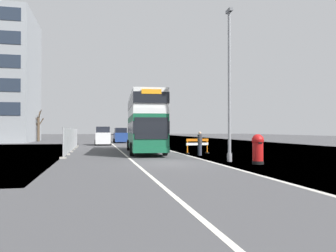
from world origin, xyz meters
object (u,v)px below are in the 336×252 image
at_px(car_receding_mid, 120,136).
at_px(double_decker_bus, 145,122).
at_px(lamppost_foreground, 229,89).
at_px(car_oncoming_near, 103,136).
at_px(pedestrian_at_kerb, 200,143).
at_px(red_pillar_postbox, 258,148).
at_px(roadworks_barrier, 197,144).

bearing_deg(car_receding_mid, double_decker_bus, -88.99).
bearing_deg(lamppost_foreground, double_decker_bus, 112.72).
bearing_deg(car_receding_mid, car_oncoming_near, -110.29).
bearing_deg(car_receding_mid, pedestrian_at_kerb, -81.57).
relative_size(red_pillar_postbox, car_receding_mid, 0.36).
distance_m(double_decker_bus, car_receding_mid, 22.65).
height_order(lamppost_foreground, car_oncoming_near, lamppost_foreground).
height_order(double_decker_bus, car_oncoming_near, double_decker_bus).
xyz_separation_m(lamppost_foreground, car_receding_mid, (-4.22, 31.73, -3.32)).
height_order(red_pillar_postbox, roadworks_barrier, red_pillar_postbox).
bearing_deg(double_decker_bus, roadworks_barrier, -27.02).
relative_size(red_pillar_postbox, pedestrian_at_kerb, 0.94).
xyz_separation_m(car_oncoming_near, car_receding_mid, (2.75, 7.43, -0.05)).
bearing_deg(roadworks_barrier, lamppost_foreground, -91.35).
relative_size(red_pillar_postbox, roadworks_barrier, 0.84).
bearing_deg(roadworks_barrier, car_receding_mid, 100.10).
xyz_separation_m(double_decker_bus, car_oncoming_near, (-3.15, 15.16, -1.47)).
bearing_deg(roadworks_barrier, pedestrian_at_kerb, -102.02).
bearing_deg(red_pillar_postbox, double_decker_bus, 113.76).
bearing_deg(car_oncoming_near, car_receding_mid, 69.71).
xyz_separation_m(double_decker_bus, roadworks_barrier, (3.99, -2.04, -1.78)).
bearing_deg(car_receding_mid, lamppost_foreground, -82.42).
bearing_deg(pedestrian_at_kerb, double_decker_bus, 131.11).
xyz_separation_m(red_pillar_postbox, roadworks_barrier, (-0.79, 8.83, -0.13)).
bearing_deg(red_pillar_postbox, car_receding_mid, 98.80).
xyz_separation_m(double_decker_bus, lamppost_foreground, (3.82, -9.13, 1.80)).
relative_size(car_receding_mid, pedestrian_at_kerb, 2.57).
xyz_separation_m(lamppost_foreground, pedestrian_at_kerb, (-0.27, 5.06, -3.46)).
bearing_deg(pedestrian_at_kerb, car_oncoming_near, 109.21).
distance_m(double_decker_bus, red_pillar_postbox, 11.99).
relative_size(lamppost_foreground, car_receding_mid, 2.01).
bearing_deg(lamppost_foreground, roadworks_barrier, 88.65).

